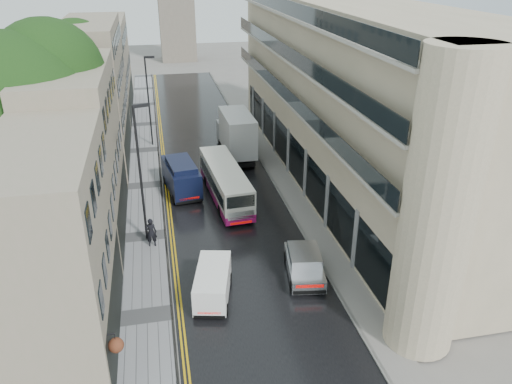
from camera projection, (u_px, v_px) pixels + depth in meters
name	position (u px, v px, depth m)	size (l,w,h in m)	color
road	(217.00, 180.00, 41.68)	(9.00, 85.00, 0.02)	black
left_sidewalk	(145.00, 186.00, 40.59)	(2.70, 85.00, 0.12)	gray
right_sidewalk	(279.00, 175.00, 42.65)	(1.80, 85.00, 0.12)	slate
old_shop_row	(92.00, 109.00, 39.59)	(4.50, 56.00, 12.00)	gray
modern_block	(346.00, 96.00, 39.24)	(8.00, 40.00, 14.00)	#CAB696
tree_near	(22.00, 142.00, 29.78)	(10.56, 10.56, 13.89)	black
tree_far	(60.00, 98.00, 41.64)	(9.24, 9.24, 12.46)	black
cream_bus	(220.00, 199.00, 35.46)	(2.18, 9.58, 2.61)	silver
white_lorry	(227.00, 142.00, 43.86)	(2.46, 8.20, 4.30)	silver
silver_hatchback	(292.00, 279.00, 27.57)	(1.91, 4.36, 1.63)	#BDBCC1
white_van	(195.00, 299.00, 25.78)	(1.72, 4.02, 1.82)	white
navy_van	(173.00, 187.00, 37.25)	(2.14, 5.36, 2.73)	black
pedestrian	(151.00, 232.00, 31.69)	(0.71, 0.47, 1.96)	black
lamp_post_near	(140.00, 176.00, 31.02)	(1.01, 0.22, 8.97)	#232326
lamp_post_far	(149.00, 102.00, 47.43)	(0.96, 0.21, 8.52)	black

